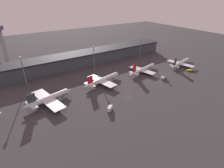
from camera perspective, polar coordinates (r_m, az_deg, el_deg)
name	(u,v)px	position (r m, az deg, el deg)	size (l,w,h in m)	color
ground	(129,96)	(135.88, 5.56, -4.08)	(600.00, 600.00, 0.00)	#383538
terminal_building	(83,58)	(197.91, -9.52, 8.25)	(207.06, 22.92, 13.83)	#3D424C
airplane_1	(49,99)	(133.93, -19.91, -4.49)	(37.12, 36.86, 12.25)	silver
airplane_2	(103,80)	(153.25, -3.08, 1.31)	(41.30, 31.57, 11.66)	silver
airplane_3	(143,69)	(178.62, 10.07, 4.72)	(41.57, 28.94, 12.37)	silver
airplane_4	(181,63)	(207.76, 21.55, 6.42)	(42.15, 30.29, 11.99)	silver
service_vehicle_0	(164,78)	(167.92, 16.52, 1.89)	(5.17, 4.83, 2.71)	#195199
service_vehicle_1	(191,70)	(196.33, 24.26, 4.17)	(7.90, 5.37, 2.48)	gold
service_vehicle_2	(110,108)	(118.71, -0.72, -7.95)	(5.66, 5.35, 3.65)	white
lamp_post_0	(23,68)	(159.92, -27.11, 4.65)	(1.80, 1.80, 26.80)	slate
lamp_post_1	(94,55)	(177.33, -5.92, 9.42)	(1.80, 1.80, 25.83)	slate
lamp_post_2	(141,45)	(211.38, 9.36, 12.46)	(1.80, 1.80, 27.76)	slate
control_tower	(2,43)	(210.79, -32.16, 11.31)	(9.00, 9.00, 46.42)	#99999E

